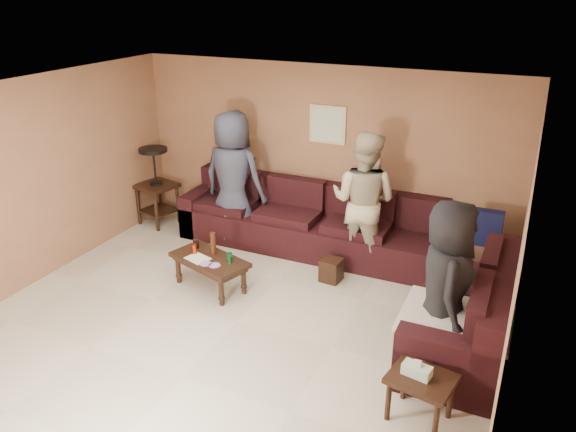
# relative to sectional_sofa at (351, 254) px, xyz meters

# --- Properties ---
(room) EXTENTS (5.60, 5.50, 2.50)m
(room) POSITION_rel_sectional_sofa_xyz_m (-0.81, -1.52, 1.34)
(room) COLOR beige
(room) RESTS_ON ground
(sectional_sofa) EXTENTS (4.65, 2.90, 0.97)m
(sectional_sofa) POSITION_rel_sectional_sofa_xyz_m (0.00, 0.00, 0.00)
(sectional_sofa) COLOR black
(sectional_sofa) RESTS_ON ground
(coffee_table) EXTENTS (1.09, 0.77, 0.69)m
(coffee_table) POSITION_rel_sectional_sofa_xyz_m (-1.47, -0.97, 0.03)
(coffee_table) COLOR black
(coffee_table) RESTS_ON ground
(end_table_left) EXTENTS (0.64, 0.64, 1.21)m
(end_table_left) POSITION_rel_sectional_sofa_xyz_m (-3.27, 0.41, 0.31)
(end_table_left) COLOR black
(end_table_left) RESTS_ON ground
(side_table_right) EXTENTS (0.60, 0.53, 0.59)m
(side_table_right) POSITION_rel_sectional_sofa_xyz_m (1.34, -2.16, 0.06)
(side_table_right) COLOR black
(side_table_right) RESTS_ON ground
(waste_bin) EXTENTS (0.27, 0.27, 0.29)m
(waste_bin) POSITION_rel_sectional_sofa_xyz_m (-0.18, -0.19, -0.18)
(waste_bin) COLOR black
(waste_bin) RESTS_ON ground
(wall_art) EXTENTS (0.52, 0.04, 0.52)m
(wall_art) POSITION_rel_sectional_sofa_xyz_m (-0.71, 0.96, 1.37)
(wall_art) COLOR tan
(wall_art) RESTS_ON ground
(person_left) EXTENTS (0.95, 0.63, 1.90)m
(person_left) POSITION_rel_sectional_sofa_xyz_m (-1.89, 0.38, 0.63)
(person_left) COLOR #323646
(person_left) RESTS_ON ground
(person_middle) EXTENTS (0.96, 0.78, 1.83)m
(person_middle) POSITION_rel_sectional_sofa_xyz_m (0.03, 0.35, 0.59)
(person_middle) COLOR #BDB18C
(person_middle) RESTS_ON ground
(person_right) EXTENTS (0.73, 0.94, 1.70)m
(person_right) POSITION_rel_sectional_sofa_xyz_m (1.35, -1.26, 0.52)
(person_right) COLOR black
(person_right) RESTS_ON ground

